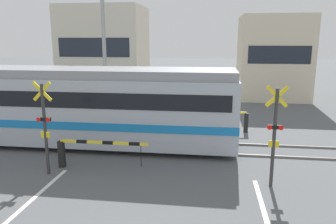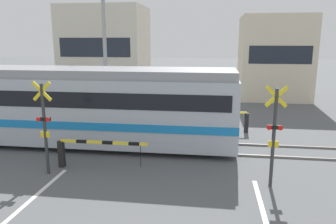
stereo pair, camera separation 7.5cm
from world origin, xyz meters
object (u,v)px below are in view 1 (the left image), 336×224
object	(u,v)px
crossing_signal_right	(274,132)
crossing_barrier_near	(83,149)
commuter_train	(68,104)
crossing_signal_left	(45,124)
crossing_barrier_far	(229,117)

from	to	relation	value
crossing_signal_right	crossing_barrier_near	bearing A→B (deg)	174.25
commuter_train	crossing_barrier_near	xyz separation A→B (m)	(1.78, -2.80, -1.07)
commuter_train	crossing_signal_left	size ratio (longest dim) A/B	4.55
crossing_barrier_far	crossing_barrier_near	bearing A→B (deg)	-134.14
crossing_barrier_near	crossing_signal_left	xyz separation A→B (m)	(-1.04, -0.66, 1.05)
commuter_train	crossing_signal_right	distance (m)	9.00
crossing_signal_left	crossing_signal_right	world-z (taller)	same
crossing_barrier_near	crossing_barrier_far	world-z (taller)	same
crossing_barrier_near	crossing_signal_right	size ratio (longest dim) A/B	1.02
commuter_train	crossing_signal_right	size ratio (longest dim) A/B	4.55
crossing_barrier_near	crossing_barrier_far	bearing A→B (deg)	45.86
crossing_barrier_near	crossing_signal_left	distance (m)	1.62
commuter_train	crossing_signal_left	world-z (taller)	commuter_train
crossing_barrier_near	crossing_signal_right	xyz separation A→B (m)	(6.53, -0.66, 1.05)
commuter_train	crossing_barrier_far	world-z (taller)	commuter_train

